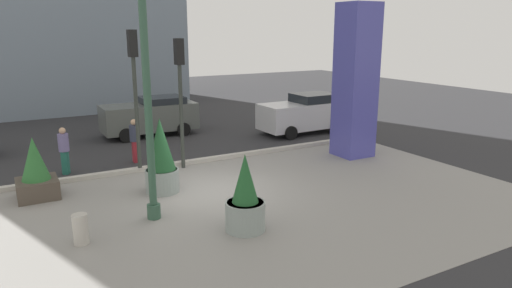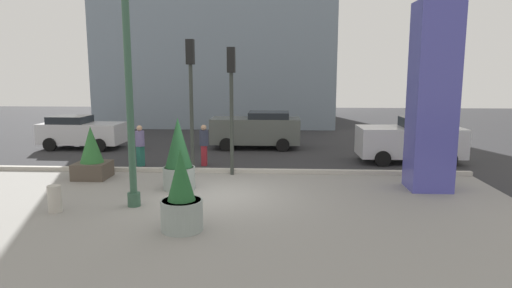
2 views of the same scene
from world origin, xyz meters
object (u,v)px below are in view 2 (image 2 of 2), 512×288
(potted_plant_by_pillar, at_px, (92,157))
(pedestrian_on_sidewalk, at_px, (140,144))
(art_pillar_blue, at_px, (432,98))
(potted_plant_mid_plaza, at_px, (179,157))
(car_curb_west, at_px, (257,129))
(traffic_light_far_side, at_px, (191,84))
(traffic_light_corner, at_px, (231,90))
(pedestrian_crossing, at_px, (204,143))
(lamp_post, at_px, (129,83))
(car_passing_lane, at_px, (81,132))
(car_curb_east, at_px, (411,140))
(concrete_bollard, at_px, (55,199))
(potted_plant_near_right, at_px, (181,199))

(potted_plant_by_pillar, relative_size, pedestrian_on_sidewalk, 1.13)
(art_pillar_blue, distance_m, potted_plant_by_pillar, 11.73)
(pedestrian_on_sidewalk, bearing_deg, potted_plant_mid_plaza, -55.84)
(potted_plant_by_pillar, height_order, car_curb_west, potted_plant_by_pillar)
(traffic_light_far_side, height_order, traffic_light_corner, traffic_light_far_side)
(potted_plant_by_pillar, xyz_separation_m, pedestrian_crossing, (3.62, 2.42, 0.15))
(pedestrian_on_sidewalk, bearing_deg, art_pillar_blue, -16.05)
(potted_plant_by_pillar, relative_size, traffic_light_far_side, 0.38)
(lamp_post, distance_m, car_passing_lane, 11.29)
(potted_plant_by_pillar, bearing_deg, car_curb_east, 16.29)
(art_pillar_blue, bearing_deg, pedestrian_on_sidewalk, 163.95)
(concrete_bollard, bearing_deg, pedestrian_on_sidewalk, 85.50)
(art_pillar_blue, relative_size, pedestrian_crossing, 3.56)
(car_curb_east, height_order, car_curb_west, car_curb_east)
(car_curb_west, bearing_deg, lamp_post, -106.56)
(car_passing_lane, height_order, pedestrian_crossing, pedestrian_crossing)
(car_passing_lane, bearing_deg, traffic_light_corner, -33.28)
(potted_plant_mid_plaza, distance_m, traffic_light_corner, 3.32)
(lamp_post, height_order, car_passing_lane, lamp_post)
(car_curb_east, xyz_separation_m, car_passing_lane, (-15.35, 2.56, -0.12))
(potted_plant_by_pillar, xyz_separation_m, car_passing_lane, (-3.15, 6.13, 0.05))
(art_pillar_blue, height_order, potted_plant_near_right, art_pillar_blue)
(traffic_light_far_side, distance_m, car_curb_west, 6.47)
(potted_plant_near_right, distance_m, traffic_light_corner, 6.39)
(traffic_light_far_side, bearing_deg, pedestrian_on_sidewalk, 155.78)
(car_passing_lane, relative_size, car_curb_west, 0.92)
(potted_plant_mid_plaza, xyz_separation_m, concrete_bollard, (-2.84, -2.57, -0.70))
(potted_plant_near_right, height_order, car_passing_lane, potted_plant_near_right)
(car_passing_lane, height_order, car_curb_west, car_curb_west)
(lamp_post, bearing_deg, car_curb_east, 35.24)
(lamp_post, xyz_separation_m, traffic_light_far_side, (0.84, 4.34, -0.16))
(potted_plant_near_right, distance_m, potted_plant_mid_plaza, 3.89)
(car_passing_lane, relative_size, pedestrian_on_sidewalk, 2.42)
(art_pillar_blue, bearing_deg, potted_plant_by_pillar, 175.77)
(concrete_bollard, height_order, pedestrian_on_sidewalk, pedestrian_on_sidewalk)
(potted_plant_near_right, height_order, potted_plant_by_pillar, potted_plant_near_right)
(lamp_post, relative_size, traffic_light_far_side, 1.44)
(potted_plant_mid_plaza, relative_size, car_curb_west, 0.54)
(lamp_post, bearing_deg, art_pillar_blue, 14.99)
(concrete_bollard, xyz_separation_m, traffic_light_corner, (4.33, 4.73, 2.74))
(potted_plant_near_right, xyz_separation_m, car_curb_west, (1.17, 11.83, 0.14))
(pedestrian_crossing, bearing_deg, potted_plant_by_pillar, -146.22)
(traffic_light_corner, bearing_deg, potted_plant_mid_plaza, -124.70)
(traffic_light_corner, bearing_deg, pedestrian_crossing, 129.35)
(pedestrian_on_sidewalk, bearing_deg, pedestrian_crossing, 6.18)
(pedestrian_on_sidewalk, bearing_deg, car_curb_east, 7.28)
(potted_plant_mid_plaza, xyz_separation_m, car_curb_west, (2.09, 8.06, -0.14))
(art_pillar_blue, xyz_separation_m, pedestrian_crossing, (-7.88, 3.27, -2.04))
(traffic_light_far_side, relative_size, car_passing_lane, 1.23)
(pedestrian_crossing, bearing_deg, pedestrian_on_sidewalk, -173.82)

